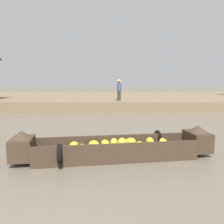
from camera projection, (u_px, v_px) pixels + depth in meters
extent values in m
plane|color=#665B4C|center=(84.00, 128.00, 11.14)|extent=(300.00, 300.00, 0.00)
cube|color=#756047|center=(98.00, 99.00, 26.71)|extent=(160.00, 20.00, 0.78)
cube|color=#3D2D21|center=(115.00, 156.00, 6.70)|extent=(4.60, 1.72, 0.12)
cube|color=#3D2D21|center=(112.00, 142.00, 7.16)|extent=(4.46, 0.73, 0.44)
cube|color=#3D2D21|center=(118.00, 152.00, 6.17)|extent=(4.46, 0.73, 0.44)
cube|color=#3D2D21|center=(197.00, 141.00, 7.06)|extent=(0.69, 0.99, 0.56)
cone|color=#3D2D21|center=(198.00, 129.00, 7.01)|extent=(0.63, 0.63, 0.20)
cube|color=#3D2D21|center=(22.00, 148.00, 6.26)|extent=(0.69, 0.99, 0.56)
cone|color=#3D2D21|center=(22.00, 134.00, 6.21)|extent=(0.63, 0.63, 0.20)
cube|color=#3D2D21|center=(81.00, 147.00, 6.51)|extent=(0.34, 1.00, 0.05)
torus|color=black|center=(158.00, 138.00, 7.51)|extent=(0.19, 0.53, 0.52)
torus|color=black|center=(60.00, 154.00, 5.81)|extent=(0.19, 0.53, 0.52)
ellipsoid|color=yellow|center=(114.00, 143.00, 6.63)|extent=(0.28, 0.31, 0.27)
ellipsoid|color=yellow|center=(162.00, 142.00, 7.04)|extent=(0.30, 0.33, 0.24)
ellipsoid|color=yellow|center=(150.00, 142.00, 7.03)|extent=(0.32, 0.36, 0.26)
ellipsoid|color=yellow|center=(82.00, 149.00, 6.28)|extent=(0.26, 0.33, 0.26)
ellipsoid|color=yellow|center=(94.00, 145.00, 6.60)|extent=(0.39, 0.34, 0.26)
ellipsoid|color=yellow|center=(164.00, 144.00, 6.93)|extent=(0.19, 0.33, 0.25)
ellipsoid|color=yellow|center=(122.00, 143.00, 6.57)|extent=(0.35, 0.35, 0.28)
ellipsoid|color=yellow|center=(131.00, 142.00, 6.90)|extent=(0.33, 0.25, 0.25)
ellipsoid|color=yellow|center=(105.00, 144.00, 6.93)|extent=(0.35, 0.40, 0.22)
ellipsoid|color=yellow|center=(139.00, 146.00, 6.64)|extent=(0.37, 0.41, 0.25)
ellipsoid|color=yellow|center=(74.00, 146.00, 6.71)|extent=(0.36, 0.36, 0.24)
ellipsoid|color=yellow|center=(145.00, 147.00, 6.62)|extent=(0.23, 0.31, 0.21)
ellipsoid|color=gold|center=(161.00, 145.00, 6.80)|extent=(0.33, 0.39, 0.23)
cylinder|color=#332D28|center=(119.00, 96.00, 18.23)|extent=(0.28, 0.28, 0.75)
cylinder|color=#384C70|center=(119.00, 87.00, 18.15)|extent=(0.34, 0.34, 0.60)
sphere|color=#9E7556|center=(119.00, 82.00, 18.10)|extent=(0.22, 0.22, 0.22)
cone|color=tan|center=(119.00, 80.00, 18.08)|extent=(0.44, 0.44, 0.14)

